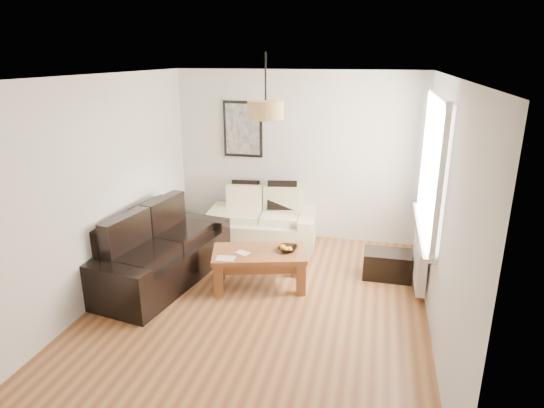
% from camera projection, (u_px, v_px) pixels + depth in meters
% --- Properties ---
extents(floor, '(4.50, 4.50, 0.00)m').
position_uv_depth(floor, '(260.00, 304.00, 5.42)').
color(floor, brown).
rests_on(floor, ground).
extents(ceiling, '(3.80, 4.50, 0.00)m').
position_uv_depth(ceiling, '(258.00, 76.00, 4.62)').
color(ceiling, white).
rests_on(ceiling, floor).
extents(wall_back, '(3.80, 0.04, 2.60)m').
position_uv_depth(wall_back, '(297.00, 157.00, 7.10)').
color(wall_back, silver).
rests_on(wall_back, floor).
extents(wall_front, '(3.80, 0.04, 2.60)m').
position_uv_depth(wall_front, '(170.00, 301.00, 2.94)').
color(wall_front, silver).
rests_on(wall_front, floor).
extents(wall_left, '(0.04, 4.50, 2.60)m').
position_uv_depth(wall_left, '(105.00, 188.00, 5.44)').
color(wall_left, silver).
rests_on(wall_left, floor).
extents(wall_right, '(0.04, 4.50, 2.60)m').
position_uv_depth(wall_right, '(442.00, 212.00, 4.61)').
color(wall_right, silver).
rests_on(wall_right, floor).
extents(window_bay, '(0.14, 1.90, 1.60)m').
position_uv_depth(window_bay, '(434.00, 165.00, 5.26)').
color(window_bay, white).
rests_on(window_bay, wall_right).
extents(radiator, '(0.10, 0.90, 0.52)m').
position_uv_depth(radiator, '(419.00, 261.00, 5.65)').
color(radiator, white).
rests_on(radiator, wall_right).
extents(poster, '(0.62, 0.04, 0.87)m').
position_uv_depth(poster, '(243.00, 129.00, 7.14)').
color(poster, black).
rests_on(poster, wall_back).
extents(pendant_shade, '(0.40, 0.40, 0.20)m').
position_uv_depth(pendant_shade, '(266.00, 110.00, 5.01)').
color(pendant_shade, tan).
rests_on(pendant_shade, ceiling).
extents(loveseat_cream, '(1.71, 1.03, 0.81)m').
position_uv_depth(loveseat_cream, '(262.00, 219.00, 7.04)').
color(loveseat_cream, beige).
rests_on(loveseat_cream, floor).
extents(sofa_leather, '(1.31, 2.18, 0.88)m').
position_uv_depth(sofa_leather, '(159.00, 248.00, 5.89)').
color(sofa_leather, black).
rests_on(sofa_leather, floor).
extents(coffee_table, '(1.28, 0.92, 0.47)m').
position_uv_depth(coffee_table, '(259.00, 269.00, 5.78)').
color(coffee_table, brown).
rests_on(coffee_table, floor).
extents(ottoman, '(0.62, 0.40, 0.35)m').
position_uv_depth(ottoman, '(387.00, 265.00, 6.03)').
color(ottoman, black).
rests_on(ottoman, floor).
extents(cushion_left, '(0.43, 0.17, 0.42)m').
position_uv_depth(cushion_left, '(245.00, 194.00, 7.20)').
color(cushion_left, black).
rests_on(cushion_left, loveseat_cream).
extents(cushion_right, '(0.47, 0.22, 0.45)m').
position_uv_depth(cushion_right, '(282.00, 195.00, 7.06)').
color(cushion_right, black).
rests_on(cushion_right, loveseat_cream).
extents(fruit_bowl, '(0.27, 0.27, 0.06)m').
position_uv_depth(fruit_bowl, '(288.00, 249.00, 5.72)').
color(fruit_bowl, black).
rests_on(fruit_bowl, coffee_table).
extents(orange_a, '(0.07, 0.07, 0.07)m').
position_uv_depth(orange_a, '(286.00, 249.00, 5.67)').
color(orange_a, orange).
rests_on(orange_a, fruit_bowl).
extents(orange_b, '(0.08, 0.08, 0.07)m').
position_uv_depth(orange_b, '(289.00, 249.00, 5.67)').
color(orange_b, orange).
rests_on(orange_b, fruit_bowl).
extents(orange_c, '(0.09, 0.09, 0.08)m').
position_uv_depth(orange_c, '(282.00, 248.00, 5.72)').
color(orange_c, orange).
rests_on(orange_c, fruit_bowl).
extents(papers, '(0.24, 0.18, 0.01)m').
position_uv_depth(papers, '(226.00, 258.00, 5.51)').
color(papers, beige).
rests_on(papers, coffee_table).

